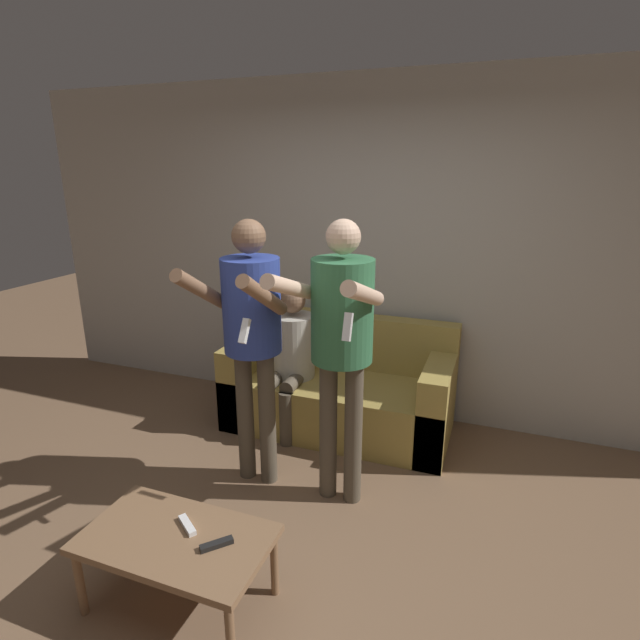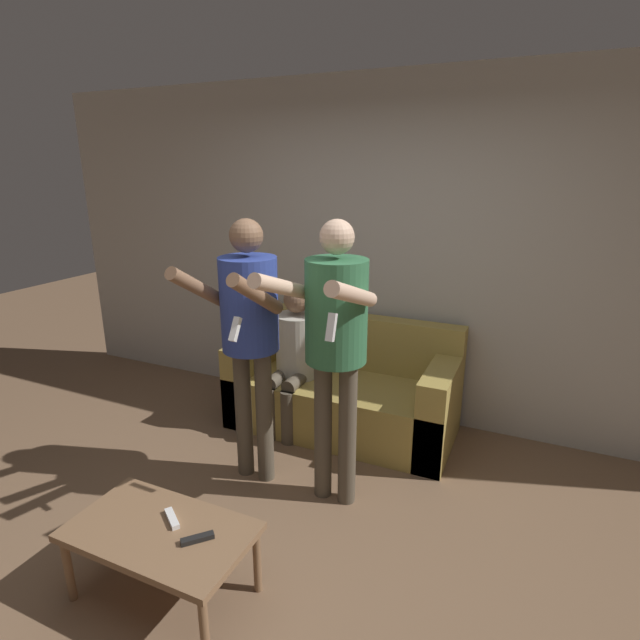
{
  "view_description": "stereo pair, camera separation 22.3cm",
  "coord_description": "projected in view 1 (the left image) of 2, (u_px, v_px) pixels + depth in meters",
  "views": [
    {
      "loc": [
        0.94,
        -1.88,
        2.02
      ],
      "look_at": [
        -0.18,
        1.14,
        1.03
      ],
      "focal_mm": 28.0,
      "sensor_mm": 36.0,
      "label": 1
    },
    {
      "loc": [
        1.15,
        -1.79,
        2.02
      ],
      "look_at": [
        -0.18,
        1.14,
        1.03
      ],
      "focal_mm": 28.0,
      "sensor_mm": 36.0,
      "label": 2
    }
  ],
  "objects": [
    {
      "name": "ground_plane",
      "position": [
        276.0,
        573.0,
        2.59
      ],
      "size": [
        14.0,
        14.0,
        0.0
      ],
      "primitive_type": "plane",
      "color": "brown"
    },
    {
      "name": "wall_back",
      "position": [
        379.0,
        254.0,
        4.0
      ],
      "size": [
        6.4,
        0.06,
        2.7
      ],
      "color": "#B7B2A8",
      "rests_on": "ground_plane"
    },
    {
      "name": "couch",
      "position": [
        340.0,
        391.0,
        3.99
      ],
      "size": [
        1.75,
        0.79,
        0.86
      ],
      "color": "#AD9347",
      "rests_on": "ground_plane"
    },
    {
      "name": "person_standing_left",
      "position": [
        251.0,
        323.0,
        3.06
      ],
      "size": [
        0.48,
        0.67,
        1.73
      ],
      "color": "brown",
      "rests_on": "ground_plane"
    },
    {
      "name": "person_standing_right",
      "position": [
        341.0,
        331.0,
        2.86
      ],
      "size": [
        0.48,
        0.75,
        1.75
      ],
      "color": "brown",
      "rests_on": "ground_plane"
    },
    {
      "name": "person_seated",
      "position": [
        291.0,
        353.0,
        3.88
      ],
      "size": [
        0.34,
        0.54,
        1.15
      ],
      "color": "brown",
      "rests_on": "ground_plane"
    },
    {
      "name": "coffee_table",
      "position": [
        176.0,
        543.0,
        2.32
      ],
      "size": [
        0.88,
        0.5,
        0.39
      ],
      "color": "#846042",
      "rests_on": "ground_plane"
    },
    {
      "name": "remote_near",
      "position": [
        217.0,
        544.0,
        2.24
      ],
      "size": [
        0.13,
        0.13,
        0.02
      ],
      "color": "black",
      "rests_on": "coffee_table"
    },
    {
      "name": "remote_far",
      "position": [
        187.0,
        525.0,
        2.36
      ],
      "size": [
        0.14,
        0.12,
        0.02
      ],
      "color": "white",
      "rests_on": "coffee_table"
    }
  ]
}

